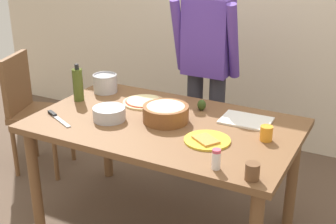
{
  "coord_description": "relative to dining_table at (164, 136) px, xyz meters",
  "views": [
    {
      "loc": [
        1.21,
        -2.26,
        1.87
      ],
      "look_at": [
        0.0,
        0.05,
        0.81
      ],
      "focal_mm": 49.32,
      "sensor_mm": 36.0,
      "label": 1
    }
  ],
  "objects": [
    {
      "name": "cutting_board_white",
      "position": [
        0.43,
        0.25,
        0.1
      ],
      "size": [
        0.31,
        0.23,
        0.01
      ],
      "primitive_type": "cube",
      "rotation": [
        0.0,
        0.0,
        0.02
      ],
      "color": "white",
      "rests_on": "dining_table"
    },
    {
      "name": "olive_oil_bottle",
      "position": [
        -0.69,
        0.07,
        0.2
      ],
      "size": [
        0.07,
        0.07,
        0.26
      ],
      "color": "#47561E",
      "rests_on": "dining_table"
    },
    {
      "name": "pizza_raw_on_board",
      "position": [
        -0.27,
        0.23,
        0.1
      ],
      "size": [
        0.29,
        0.29,
        0.02
      ],
      "color": "beige",
      "rests_on": "dining_table"
    },
    {
      "name": "salt_shaker",
      "position": [
        0.49,
        -0.39,
        0.14
      ],
      "size": [
        0.04,
        0.04,
        0.11
      ],
      "color": "white",
      "rests_on": "dining_table"
    },
    {
      "name": "avocado",
      "position": [
        0.12,
        0.29,
        0.13
      ],
      "size": [
        0.06,
        0.06,
        0.07
      ],
      "primitive_type": "ellipsoid",
      "color": "#2D4219",
      "rests_on": "dining_table"
    },
    {
      "name": "dining_table",
      "position": [
        0.0,
        0.0,
        0.0
      ],
      "size": [
        1.6,
        0.96,
        0.76
      ],
      "color": "brown",
      "rests_on": "ground"
    },
    {
      "name": "steel_pot",
      "position": [
        -0.63,
        0.29,
        0.16
      ],
      "size": [
        0.17,
        0.17,
        0.13
      ],
      "color": "#B7B7BC",
      "rests_on": "dining_table"
    },
    {
      "name": "chef_knife",
      "position": [
        -0.63,
        -0.25,
        0.1
      ],
      "size": [
        0.27,
        0.15,
        0.02
      ],
      "color": "silver",
      "rests_on": "dining_table"
    },
    {
      "name": "popcorn_bowl",
      "position": [
        -0.0,
        0.02,
        0.15
      ],
      "size": [
        0.28,
        0.28,
        0.11
      ],
      "color": "brown",
      "rests_on": "dining_table"
    },
    {
      "name": "mixing_bowl_steel",
      "position": [
        -0.32,
        -0.12,
        0.13
      ],
      "size": [
        0.2,
        0.2,
        0.08
      ],
      "color": "#B7B7BC",
      "rests_on": "dining_table"
    },
    {
      "name": "cup_orange",
      "position": [
        0.62,
        0.04,
        0.13
      ],
      "size": [
        0.07,
        0.07,
        0.08
      ],
      "primitive_type": "cylinder",
      "color": "orange",
      "rests_on": "dining_table"
    },
    {
      "name": "cup_small_brown",
      "position": [
        0.68,
        -0.4,
        0.13
      ],
      "size": [
        0.07,
        0.07,
        0.08
      ],
      "primitive_type": "cylinder",
      "color": "brown",
      "rests_on": "dining_table"
    },
    {
      "name": "person_cook",
      "position": [
        -0.05,
        0.76,
        0.27
      ],
      "size": [
        0.49,
        0.25,
        1.62
      ],
      "color": "#2D2D38",
      "rests_on": "ground"
    },
    {
      "name": "chair_wooden_left",
      "position": [
        -1.32,
        0.25,
        -0.13
      ],
      "size": [
        0.5,
        0.5,
        0.95
      ],
      "color": "brown",
      "rests_on": "ground"
    },
    {
      "name": "plate_with_slice",
      "position": [
        0.33,
        -0.12,
        0.1
      ],
      "size": [
        0.26,
        0.26,
        0.02
      ],
      "color": "gold",
      "rests_on": "dining_table"
    }
  ]
}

